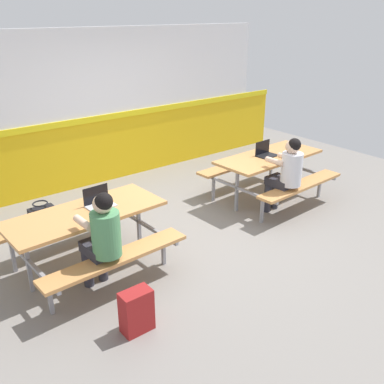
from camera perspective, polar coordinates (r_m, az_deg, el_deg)
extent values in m
cube|color=gray|center=(6.14, 0.04, -4.84)|extent=(10.00, 10.00, 0.02)
cube|color=yellow|center=(7.85, -11.16, 5.46)|extent=(8.00, 0.12, 1.10)
cube|color=yellow|center=(7.64, -11.27, 9.65)|extent=(8.00, 0.03, 0.10)
cube|color=silver|center=(7.56, -11.96, 15.26)|extent=(6.72, 0.12, 1.40)
cube|color=tan|center=(5.05, -13.92, -2.75)|extent=(1.81, 0.83, 0.04)
cube|color=tan|center=(4.69, -9.92, -8.55)|extent=(1.70, 0.35, 0.04)
cube|color=tan|center=(5.70, -16.62, -3.23)|extent=(1.70, 0.35, 0.04)
cube|color=gray|center=(4.99, -20.80, -8.80)|extent=(0.04, 0.04, 0.70)
cube|color=gray|center=(4.97, -20.86, -8.41)|extent=(0.11, 1.55, 0.04)
cube|color=gray|center=(4.66, -18.22, -12.99)|extent=(0.04, 0.04, 0.41)
cube|color=gray|center=(5.49, -22.53, -7.82)|extent=(0.04, 0.04, 0.41)
cube|color=gray|center=(5.52, -7.03, -4.17)|extent=(0.04, 0.04, 0.70)
cube|color=gray|center=(5.51, -7.05, -3.80)|extent=(0.11, 1.55, 0.04)
cube|color=gray|center=(5.23, -3.79, -7.53)|extent=(0.04, 0.04, 0.41)
cube|color=gray|center=(5.98, -9.71, -3.69)|extent=(0.04, 0.04, 0.41)
cube|color=tan|center=(6.91, 10.15, 4.61)|extent=(1.81, 0.83, 0.04)
cube|color=tan|center=(6.65, 14.17, 0.86)|extent=(1.70, 0.35, 0.04)
cube|color=tan|center=(7.39, 6.22, 3.69)|extent=(1.70, 0.35, 0.04)
cube|color=gray|center=(6.53, 5.93, 0.29)|extent=(0.04, 0.04, 0.70)
cube|color=gray|center=(6.51, 5.94, 0.62)|extent=(0.11, 1.55, 0.04)
cube|color=gray|center=(6.28, 9.22, -2.29)|extent=(0.04, 0.04, 0.41)
cube|color=gray|center=(6.91, 2.84, 0.41)|extent=(0.04, 0.04, 0.41)
cube|color=gray|center=(7.56, 13.41, 3.00)|extent=(0.04, 0.04, 0.70)
cube|color=gray|center=(7.55, 13.44, 3.28)|extent=(0.11, 1.55, 0.04)
cube|color=gray|center=(7.35, 16.46, 0.87)|extent=(0.04, 0.04, 0.41)
cube|color=gray|center=(7.90, 10.37, 2.99)|extent=(0.04, 0.04, 0.41)
cylinder|color=#2D2D38|center=(4.97, -13.61, -9.71)|extent=(0.11, 0.11, 0.45)
cylinder|color=#2D2D38|center=(5.03, -11.79, -9.05)|extent=(0.11, 0.11, 0.45)
cube|color=#2D2D38|center=(4.74, -12.09, -7.24)|extent=(0.32, 0.39, 0.12)
cylinder|color=#4C8C59|center=(4.49, -11.26, -5.46)|extent=(0.30, 0.30, 0.48)
cylinder|color=beige|center=(4.55, -14.15, -3.97)|extent=(0.09, 0.30, 0.08)
cylinder|color=beige|center=(4.66, -11.11, -3.00)|extent=(0.09, 0.30, 0.08)
sphere|color=beige|center=(4.36, -11.73, -1.54)|extent=(0.20, 0.20, 0.20)
sphere|color=black|center=(4.32, -11.57, -1.24)|extent=(0.18, 0.18, 0.18)
cylinder|color=#2D2D38|center=(6.63, 9.91, -0.74)|extent=(0.11, 0.11, 0.45)
cylinder|color=#2D2D38|center=(6.76, 10.89, -0.34)|extent=(0.11, 0.11, 0.45)
cube|color=#2D2D38|center=(6.51, 11.61, 1.36)|extent=(0.32, 0.39, 0.12)
cylinder|color=silver|center=(6.33, 12.99, 2.95)|extent=(0.30, 0.30, 0.48)
cylinder|color=beige|center=(6.30, 10.85, 3.98)|extent=(0.09, 0.30, 0.08)
cylinder|color=beige|center=(6.52, 12.41, 4.48)|extent=(0.09, 0.30, 0.08)
sphere|color=beige|center=(6.24, 13.11, 5.84)|extent=(0.20, 0.20, 0.20)
sphere|color=black|center=(6.21, 13.36, 6.09)|extent=(0.18, 0.18, 0.18)
cube|color=silver|center=(5.12, -11.90, -1.84)|extent=(0.33, 0.23, 0.01)
cube|color=black|center=(5.16, -12.58, -0.33)|extent=(0.32, 0.02, 0.21)
cube|color=black|center=(6.86, 9.89, 4.74)|extent=(0.33, 0.23, 0.01)
cube|color=black|center=(6.89, 9.28, 5.84)|extent=(0.32, 0.02, 0.21)
cube|color=maroon|center=(4.27, -7.32, -15.32)|extent=(0.30, 0.18, 0.44)
cube|color=maroon|center=(4.39, -8.06, -15.27)|extent=(0.21, 0.04, 0.19)
cube|color=black|center=(6.32, -19.11, -3.41)|extent=(0.34, 0.14, 0.36)
torus|color=black|center=(6.22, -19.40, -1.43)|extent=(0.21, 0.21, 0.02)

